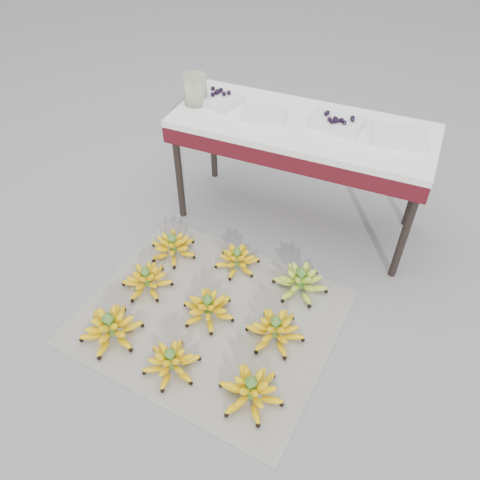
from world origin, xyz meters
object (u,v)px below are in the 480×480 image
at_px(tray_far_right, 399,137).
at_px(bunch_back_right, 300,281).
at_px(bunch_mid_center, 208,308).
at_px(glass_jar, 195,89).
at_px(newspaper_mat, 209,316).
at_px(bunch_mid_right, 275,330).
at_px(bunch_front_left, 111,328).
at_px(bunch_front_center, 171,361).
at_px(vendor_table, 301,135).
at_px(tray_right, 338,123).
at_px(bunch_mid_left, 147,280).
at_px(bunch_back_center, 237,260).
at_px(tray_far_left, 217,98).
at_px(bunch_front_right, 251,390).
at_px(tray_left, 265,115).
at_px(bunch_back_left, 173,247).

bearing_deg(tray_far_right, bunch_back_right, -116.42).
height_order(bunch_mid_center, glass_jar, glass_jar).
distance_m(newspaper_mat, bunch_mid_right, 0.36).
xyz_separation_m(bunch_front_left, bunch_front_center, (0.36, -0.04, -0.01)).
relative_size(vendor_table, tray_right, 5.24).
height_order(tray_far_right, glass_jar, glass_jar).
bearing_deg(bunch_front_left, newspaper_mat, 20.96).
height_order(bunch_mid_center, bunch_back_right, bunch_back_right).
relative_size(bunch_mid_left, tray_right, 1.17).
bearing_deg(bunch_back_center, glass_jar, 122.35).
xyz_separation_m(tray_far_left, glass_jar, (-0.10, -0.06, 0.06)).
distance_m(bunch_mid_center, bunch_mid_right, 0.36).
relative_size(bunch_front_right, bunch_back_right, 0.98).
xyz_separation_m(bunch_mid_right, tray_far_left, (-0.73, 0.93, 0.64)).
bearing_deg(tray_left, bunch_back_center, -84.39).
distance_m(bunch_front_right, bunch_back_center, 0.80).
xyz_separation_m(vendor_table, tray_right, (0.18, 0.03, 0.10)).
bearing_deg(tray_far_left, newspaper_mat, -68.14).
relative_size(bunch_mid_left, tray_far_right, 1.11).
distance_m(bunch_front_right, bunch_back_right, 0.69).
bearing_deg(bunch_front_center, glass_jar, 97.64).
bearing_deg(bunch_back_left, bunch_mid_center, -15.98).
bearing_deg(tray_far_left, bunch_mid_left, -91.14).
height_order(bunch_mid_left, tray_left, tray_left).
distance_m(bunch_mid_right, bunch_back_right, 0.35).
relative_size(newspaper_mat, bunch_front_right, 4.18).
distance_m(tray_left, glass_jar, 0.43).
xyz_separation_m(bunch_back_right, tray_far_left, (-0.74, 0.58, 0.64)).
bearing_deg(bunch_back_right, glass_jar, 151.36).
bearing_deg(bunch_mid_center, bunch_front_right, -31.05).
bearing_deg(bunch_mid_right, bunch_front_center, -133.14).
xyz_separation_m(bunch_mid_center, tray_left, (-0.05, 0.86, 0.63)).
bearing_deg(bunch_mid_left, bunch_front_center, -58.57).
distance_m(newspaper_mat, bunch_front_right, 0.50).
height_order(bunch_mid_left, vendor_table, vendor_table).
bearing_deg(bunch_back_left, bunch_front_left, -65.45).
distance_m(bunch_front_left, bunch_mid_left, 0.34).
bearing_deg(newspaper_mat, bunch_back_left, 139.98).
bearing_deg(vendor_table, bunch_front_left, -114.01).
height_order(bunch_front_left, bunch_front_center, bunch_front_left).
height_order(bunch_mid_center, tray_left, tray_left).
bearing_deg(tray_far_right, bunch_mid_right, -108.04).
xyz_separation_m(bunch_front_center, bunch_mid_center, (0.02, 0.34, 0.00)).
relative_size(bunch_front_center, vendor_table, 0.22).
xyz_separation_m(bunch_back_center, tray_far_right, (0.66, 0.54, 0.64)).
height_order(bunch_front_left, bunch_back_left, bunch_front_left).
relative_size(bunch_back_center, tray_right, 1.08).
xyz_separation_m(newspaper_mat, bunch_back_right, (0.37, 0.36, 0.06)).
bearing_deg(tray_far_left, bunch_back_left, -91.28).
distance_m(bunch_front_left, bunch_back_center, 0.77).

